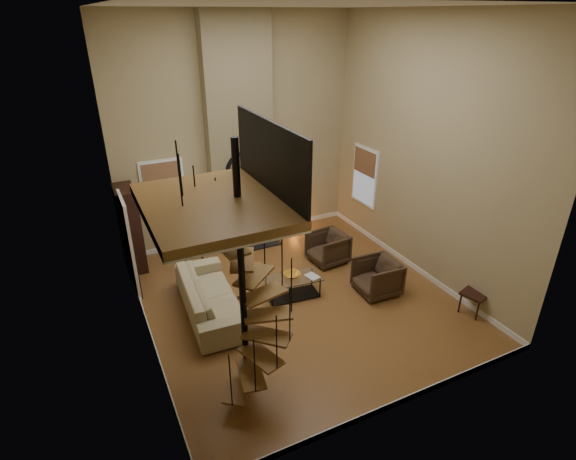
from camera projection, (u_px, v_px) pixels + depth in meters
name	position (u px, v px, depth m)	size (l,w,h in m)	color
ground	(296.00, 297.00, 9.39)	(6.00, 6.50, 0.01)	#9D6832
back_wall	(237.00, 134.00, 10.81)	(6.00, 0.02, 5.50)	tan
front_wall	(416.00, 248.00, 5.56)	(6.00, 0.02, 5.50)	tan
left_wall	(128.00, 199.00, 7.01)	(0.02, 6.50, 5.50)	tan
right_wall	(425.00, 152.00, 9.36)	(0.02, 6.50, 5.50)	tan
ceiling	(299.00, 5.00, 6.98)	(6.00, 6.50, 0.01)	silver
baseboard_back	(242.00, 233.00, 11.98)	(6.00, 0.02, 0.12)	white
baseboard_front	(393.00, 404.00, 6.74)	(6.00, 0.02, 0.12)	white
baseboard_left	(151.00, 335.00, 8.19)	(0.02, 6.50, 0.12)	white
baseboard_right	(409.00, 263.00, 10.54)	(0.02, 6.50, 0.12)	white
chimney_breast	(239.00, 135.00, 10.66)	(1.60, 0.38, 5.50)	#867A57
hearth	(251.00, 245.00, 11.46)	(1.50, 0.60, 0.04)	black
firebox	(246.00, 222.00, 11.46)	(0.95, 0.02, 0.72)	black
mantel	(246.00, 201.00, 11.13)	(1.70, 0.18, 0.06)	white
mirror_frame	(244.00, 170.00, 10.83)	(0.94, 0.94, 0.10)	black
mirror_disc	(244.00, 170.00, 10.84)	(0.80, 0.80, 0.01)	white
vase_left	(224.00, 199.00, 10.88)	(0.24, 0.24, 0.25)	black
vase_right	(268.00, 192.00, 11.34)	(0.20, 0.20, 0.21)	#174A52
window_back	(164.00, 190.00, 10.54)	(1.02, 0.06, 1.52)	white
window_right	(365.00, 175.00, 11.46)	(0.06, 1.02, 1.52)	white
entry_door	(130.00, 246.00, 9.22)	(0.10, 1.05, 2.16)	white
loft	(220.00, 200.00, 5.71)	(1.70, 2.20, 1.09)	brown
spiral_stair	(243.00, 289.00, 6.46)	(1.47, 1.47, 4.06)	black
hutch	(130.00, 230.00, 10.13)	(0.43, 0.91, 2.03)	black
sofa	(210.00, 295.00, 8.76)	(2.48, 0.97, 0.72)	tan
armchair_near	(330.00, 247.00, 10.64)	(0.81, 0.83, 0.76)	#3F2C1D
armchair_far	(380.00, 276.00, 9.47)	(0.83, 0.85, 0.78)	#3F2C1D
coffee_table	(293.00, 285.00, 9.30)	(1.23, 0.70, 0.44)	silver
bowl	(292.00, 275.00, 9.25)	(0.35, 0.35, 0.09)	gold
book	(311.00, 277.00, 9.24)	(0.22, 0.29, 0.03)	gray
floor_lamp	(198.00, 215.00, 9.75)	(0.39, 0.39, 1.71)	black
accent_lamp	(295.00, 221.00, 12.21)	(0.13, 0.13, 0.46)	orange
side_chair	(478.00, 288.00, 8.74)	(0.57, 0.57, 0.98)	black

